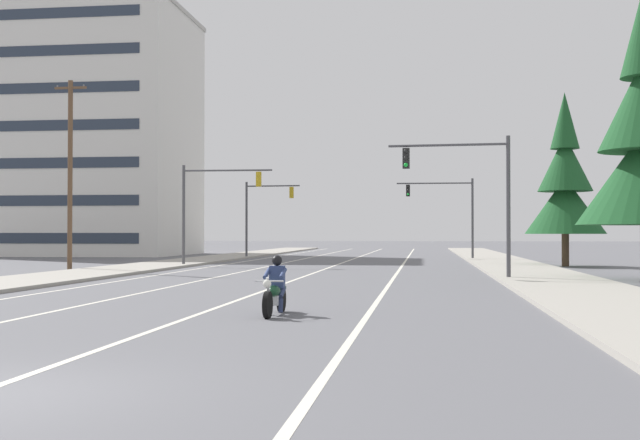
{
  "coord_description": "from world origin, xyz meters",
  "views": [
    {
      "loc": [
        5.46,
        -9.19,
        2.0
      ],
      "look_at": [
        0.73,
        26.77,
        2.62
      ],
      "focal_mm": 44.72,
      "sensor_mm": 36.0,
      "label": 1
    }
  ],
  "objects_px": {
    "traffic_signal_near_left": "(210,198)",
    "utility_pole_left_near": "(70,172)",
    "traffic_signal_near_right": "(473,184)",
    "apartment_building_far_left_block": "(79,133)",
    "motorcycle_with_rider": "(275,291)",
    "traffic_signal_mid_right": "(450,205)",
    "conifer_tree_right_verge_far": "(565,186)",
    "traffic_signal_mid_left": "(262,208)"
  },
  "relations": [
    {
      "from": "motorcycle_with_rider",
      "to": "traffic_signal_near_left",
      "type": "distance_m",
      "value": 29.8
    },
    {
      "from": "traffic_signal_near_left",
      "to": "apartment_building_far_left_block",
      "type": "height_order",
      "value": "apartment_building_far_left_block"
    },
    {
      "from": "motorcycle_with_rider",
      "to": "traffic_signal_near_right",
      "type": "xyz_separation_m",
      "value": [
        5.7,
        15.69,
        3.53
      ]
    },
    {
      "from": "traffic_signal_near_right",
      "to": "traffic_signal_mid_right",
      "type": "bearing_deg",
      "value": 90.31
    },
    {
      "from": "motorcycle_with_rider",
      "to": "traffic_signal_near_left",
      "type": "xyz_separation_m",
      "value": [
        -9.39,
        28.06,
        3.55
      ]
    },
    {
      "from": "motorcycle_with_rider",
      "to": "traffic_signal_mid_left",
      "type": "bearing_deg",
      "value": 102.12
    },
    {
      "from": "traffic_signal_near_right",
      "to": "traffic_signal_mid_left",
      "type": "distance_m",
      "value": 32.15
    },
    {
      "from": "traffic_signal_near_left",
      "to": "utility_pole_left_near",
      "type": "xyz_separation_m",
      "value": [
        -6.13,
        -6.12,
        1.22
      ]
    },
    {
      "from": "traffic_signal_near_right",
      "to": "apartment_building_far_left_block",
      "type": "bearing_deg",
      "value": 133.48
    },
    {
      "from": "traffic_signal_near_left",
      "to": "utility_pole_left_near",
      "type": "relative_size",
      "value": 0.6
    },
    {
      "from": "motorcycle_with_rider",
      "to": "traffic_signal_mid_right",
      "type": "distance_m",
      "value": 42.74
    },
    {
      "from": "traffic_signal_mid_right",
      "to": "conifer_tree_right_verge_far",
      "type": "distance_m",
      "value": 13.21
    },
    {
      "from": "traffic_signal_mid_left",
      "to": "conifer_tree_right_verge_far",
      "type": "height_order",
      "value": "conifer_tree_right_verge_far"
    },
    {
      "from": "traffic_signal_near_right",
      "to": "traffic_signal_near_left",
      "type": "bearing_deg",
      "value": 140.66
    },
    {
      "from": "traffic_signal_near_left",
      "to": "conifer_tree_right_verge_far",
      "type": "bearing_deg",
      "value": 7.25
    },
    {
      "from": "traffic_signal_mid_left",
      "to": "utility_pole_left_near",
      "type": "height_order",
      "value": "utility_pole_left_near"
    },
    {
      "from": "traffic_signal_near_left",
      "to": "traffic_signal_mid_right",
      "type": "distance_m",
      "value": 20.59
    },
    {
      "from": "traffic_signal_near_right",
      "to": "traffic_signal_near_left",
      "type": "relative_size",
      "value": 1.0
    },
    {
      "from": "traffic_signal_near_left",
      "to": "conifer_tree_right_verge_far",
      "type": "relative_size",
      "value": 0.58
    },
    {
      "from": "motorcycle_with_rider",
      "to": "utility_pole_left_near",
      "type": "distance_m",
      "value": 27.3
    },
    {
      "from": "apartment_building_far_left_block",
      "to": "traffic_signal_near_left",
      "type": "bearing_deg",
      "value": -51.1
    },
    {
      "from": "utility_pole_left_near",
      "to": "apartment_building_far_left_block",
      "type": "relative_size",
      "value": 0.45
    },
    {
      "from": "traffic_signal_near_right",
      "to": "utility_pole_left_near",
      "type": "relative_size",
      "value": 0.6
    },
    {
      "from": "utility_pole_left_near",
      "to": "traffic_signal_near_right",
      "type": "bearing_deg",
      "value": -16.42
    },
    {
      "from": "traffic_signal_mid_left",
      "to": "apartment_building_far_left_block",
      "type": "distance_m",
      "value": 21.96
    },
    {
      "from": "traffic_signal_near_left",
      "to": "traffic_signal_mid_left",
      "type": "relative_size",
      "value": 1.0
    },
    {
      "from": "traffic_signal_near_right",
      "to": "utility_pole_left_near",
      "type": "xyz_separation_m",
      "value": [
        -21.23,
        6.26,
        1.24
      ]
    },
    {
      "from": "traffic_signal_mid_right",
      "to": "utility_pole_left_near",
      "type": "bearing_deg",
      "value": -136.11
    },
    {
      "from": "traffic_signal_mid_right",
      "to": "traffic_signal_mid_left",
      "type": "xyz_separation_m",
      "value": [
        -15.01,
        1.81,
        -0.08
      ]
    },
    {
      "from": "traffic_signal_near_left",
      "to": "traffic_signal_mid_left",
      "type": "xyz_separation_m",
      "value": [
        -0.06,
        15.98,
        -0.07
      ]
    },
    {
      "from": "traffic_signal_mid_left",
      "to": "utility_pole_left_near",
      "type": "relative_size",
      "value": 0.6
    },
    {
      "from": "traffic_signal_mid_right",
      "to": "utility_pole_left_near",
      "type": "height_order",
      "value": "utility_pole_left_near"
    },
    {
      "from": "traffic_signal_near_left",
      "to": "traffic_signal_near_right",
      "type": "bearing_deg",
      "value": -39.34
    },
    {
      "from": "motorcycle_with_rider",
      "to": "traffic_signal_mid_right",
      "type": "relative_size",
      "value": 0.35
    },
    {
      "from": "motorcycle_with_rider",
      "to": "traffic_signal_mid_left",
      "type": "height_order",
      "value": "traffic_signal_mid_left"
    },
    {
      "from": "utility_pole_left_near",
      "to": "apartment_building_far_left_block",
      "type": "distance_m",
      "value": 33.23
    },
    {
      "from": "conifer_tree_right_verge_far",
      "to": "traffic_signal_near_left",
      "type": "bearing_deg",
      "value": -172.75
    },
    {
      "from": "motorcycle_with_rider",
      "to": "traffic_signal_mid_right",
      "type": "xyz_separation_m",
      "value": [
        5.56,
        42.22,
        3.57
      ]
    },
    {
      "from": "traffic_signal_mid_left",
      "to": "conifer_tree_right_verge_far",
      "type": "xyz_separation_m",
      "value": [
        21.6,
        -13.24,
        0.8
      ]
    },
    {
      "from": "traffic_signal_mid_right",
      "to": "traffic_signal_mid_left",
      "type": "relative_size",
      "value": 1.0
    },
    {
      "from": "traffic_signal_mid_left",
      "to": "utility_pole_left_near",
      "type": "bearing_deg",
      "value": -105.37
    },
    {
      "from": "traffic_signal_mid_right",
      "to": "apartment_building_far_left_block",
      "type": "relative_size",
      "value": 0.27
    }
  ]
}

